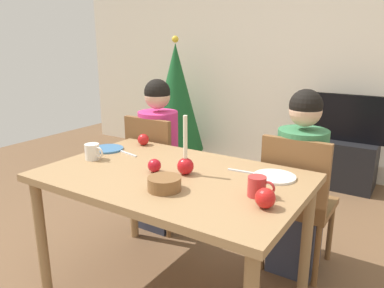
{
  "coord_description": "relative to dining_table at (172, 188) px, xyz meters",
  "views": [
    {
      "loc": [
        1.09,
        -1.51,
        1.44
      ],
      "look_at": [
        0.0,
        0.2,
        0.87
      ],
      "focal_mm": 34.57,
      "sensor_mm": 36.0,
      "label": 1
    }
  ],
  "objects": [
    {
      "name": "back_wall",
      "position": [
        0.0,
        2.6,
        0.63
      ],
      "size": [
        6.4,
        0.1,
        2.6
      ],
      "primitive_type": "cube",
      "color": "beige",
      "rests_on": "ground"
    },
    {
      "name": "dining_table",
      "position": [
        0.0,
        0.0,
        0.0
      ],
      "size": [
        1.4,
        0.9,
        0.75
      ],
      "color": "#99754C",
      "rests_on": "ground"
    },
    {
      "name": "chair_left",
      "position": [
        -0.58,
        0.61,
        -0.15
      ],
      "size": [
        0.4,
        0.4,
        0.9
      ],
      "color": "brown",
      "rests_on": "ground"
    },
    {
      "name": "chair_right",
      "position": [
        0.51,
        0.61,
        -0.15
      ],
      "size": [
        0.4,
        0.4,
        0.9
      ],
      "color": "brown",
      "rests_on": "ground"
    },
    {
      "name": "person_left_child",
      "position": [
        -0.58,
        0.64,
        -0.1
      ],
      "size": [
        0.3,
        0.3,
        1.17
      ],
      "color": "#33384C",
      "rests_on": "ground"
    },
    {
      "name": "person_right_child",
      "position": [
        0.51,
        0.64,
        -0.1
      ],
      "size": [
        0.3,
        0.3,
        1.17
      ],
      "color": "#33384C",
      "rests_on": "ground"
    },
    {
      "name": "tv_stand",
      "position": [
        0.46,
        2.3,
        -0.43
      ],
      "size": [
        0.64,
        0.4,
        0.48
      ],
      "primitive_type": "cube",
      "color": "black",
      "rests_on": "ground"
    },
    {
      "name": "tv",
      "position": [
        0.46,
        2.3,
        0.04
      ],
      "size": [
        0.79,
        0.05,
        0.46
      ],
      "color": "black",
      "rests_on": "tv_stand"
    },
    {
      "name": "christmas_tree",
      "position": [
        -1.46,
        2.13,
        0.11
      ],
      "size": [
        0.67,
        0.67,
        1.5
      ],
      "color": "brown",
      "rests_on": "ground"
    },
    {
      "name": "candle_centerpiece",
      "position": [
        0.06,
        0.04,
        0.15
      ],
      "size": [
        0.09,
        0.09,
        0.32
      ],
      "color": "red",
      "rests_on": "dining_table"
    },
    {
      "name": "plate_left",
      "position": [
        -0.62,
        0.15,
        0.09
      ],
      "size": [
        0.21,
        0.21,
        0.01
      ],
      "primitive_type": "cylinder",
      "color": "teal",
      "rests_on": "dining_table"
    },
    {
      "name": "plate_right",
      "position": [
        0.48,
        0.24,
        0.09
      ],
      "size": [
        0.22,
        0.22,
        0.01
      ],
      "primitive_type": "cylinder",
      "color": "white",
      "rests_on": "dining_table"
    },
    {
      "name": "mug_left",
      "position": [
        -0.55,
        -0.05,
        0.13
      ],
      "size": [
        0.13,
        0.09,
        0.1
      ],
      "color": "silver",
      "rests_on": "dining_table"
    },
    {
      "name": "mug_right",
      "position": [
        0.5,
        -0.03,
        0.13
      ],
      "size": [
        0.13,
        0.09,
        0.09
      ],
      "color": "#B72D2D",
      "rests_on": "dining_table"
    },
    {
      "name": "fork_left",
      "position": [
        -0.45,
        0.15,
        0.09
      ],
      "size": [
        0.18,
        0.05,
        0.01
      ],
      "primitive_type": "cube",
      "rotation": [
        0.0,
        0.0,
        -0.22
      ],
      "color": "silver",
      "rests_on": "dining_table"
    },
    {
      "name": "fork_right",
      "position": [
        0.31,
        0.23,
        0.09
      ],
      "size": [
        0.18,
        0.03,
        0.01
      ],
      "primitive_type": "cube",
      "rotation": [
        0.0,
        0.0,
        0.1
      ],
      "color": "silver",
      "rests_on": "dining_table"
    },
    {
      "name": "bowl_walnuts",
      "position": [
        0.1,
        -0.2,
        0.12
      ],
      "size": [
        0.16,
        0.16,
        0.07
      ],
      "primitive_type": "cylinder",
      "color": "brown",
      "rests_on": "dining_table"
    },
    {
      "name": "apple_near_candle",
      "position": [
        0.58,
        -0.13,
        0.13
      ],
      "size": [
        0.09,
        0.09,
        0.09
      ],
      "primitive_type": "sphere",
      "color": "red",
      "rests_on": "dining_table"
    },
    {
      "name": "apple_by_left_plate",
      "position": [
        -0.5,
        0.36,
        0.12
      ],
      "size": [
        0.08,
        0.08,
        0.08
      ],
      "primitive_type": "sphere",
      "color": "#B41919",
      "rests_on": "dining_table"
    },
    {
      "name": "apple_by_right_mug",
      "position": [
        -0.1,
        -0.02,
        0.12
      ],
      "size": [
        0.07,
        0.07,
        0.07
      ],
      "primitive_type": "sphere",
      "color": "#AE131E",
      "rests_on": "dining_table"
    }
  ]
}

